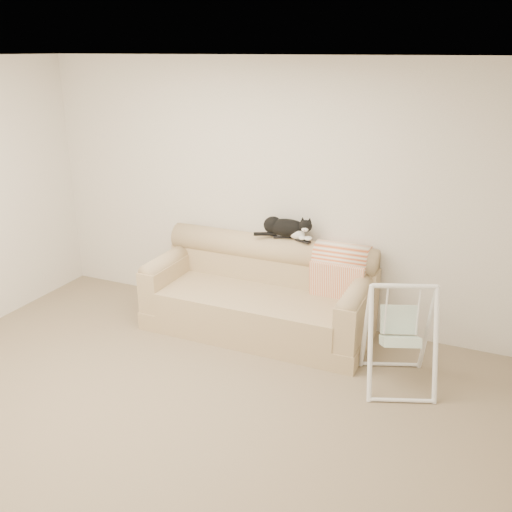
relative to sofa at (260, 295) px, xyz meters
The scene contains 8 objects.
ground_plane 1.65m from the sofa, 92.66° to the right, with size 5.00×5.00×0.00m, color #7D6C57.
room_shell 2.00m from the sofa, 92.66° to the right, with size 5.04×4.04×2.60m.
sofa is the anchor object (origin of this frame).
remote_a 0.62m from the sofa, 62.40° to the left, with size 0.18×0.12×0.03m.
remote_b 0.69m from the sofa, 30.25° to the left, with size 0.18×0.11×0.02m.
tuxedo_cat 0.72m from the sofa, 55.30° to the left, with size 0.58×0.26×0.23m.
throw_blanket 0.86m from the sofa, 16.98° to the left, with size 0.52×0.38×0.58m.
baby_swing 1.53m from the sofa, 18.28° to the right, with size 0.73×0.75×0.91m.
Camera 1 is at (2.13, -3.13, 2.65)m, focal length 40.00 mm.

